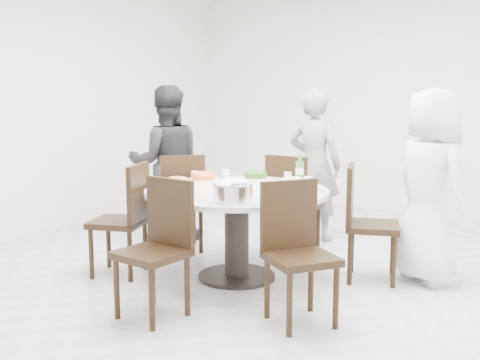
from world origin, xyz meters
The scene contains 23 objects.
floor centered at (0.00, 0.00, 0.00)m, with size 6.00×6.00×0.01m, color #BABABF.
wall_back centered at (0.00, 3.00, 1.40)m, with size 6.00×0.01×2.80m, color white.
wall_left centered at (-3.00, 0.00, 1.40)m, with size 0.01×6.00×2.80m, color white.
dining_table centered at (-0.33, -0.34, 0.38)m, with size 1.50×1.50×0.75m, color silver.
chair_ne centered at (0.63, 0.21, 0.47)m, with size 0.42×0.42×0.95m, color black.
chair_n centered at (-0.29, 0.62, 0.47)m, with size 0.42×0.42×0.95m, color black.
chair_nw centered at (-1.26, 0.09, 0.47)m, with size 0.42×0.42×0.95m, color black.
chair_sw centered at (-1.22, -0.80, 0.47)m, with size 0.42×0.42×0.95m, color black.
chair_s centered at (-0.35, -1.38, 0.47)m, with size 0.42×0.42×0.95m, color black.
chair_se centered at (0.56, -0.92, 0.47)m, with size 0.42×0.42×0.95m, color black.
diner_right centered at (1.02, 0.44, 0.78)m, with size 0.77×0.50×1.57m, color silver.
diner_middle centered at (-0.36, 1.17, 0.78)m, with size 0.57×0.37×1.56m, color black.
diner_left centered at (-1.66, 0.38, 0.79)m, with size 0.77×0.60×1.59m, color black.
dish_greens centered at (-0.44, 0.14, 0.78)m, with size 0.26×0.26×0.07m, color white.
dish_pale centered at (0.03, -0.03, 0.78)m, with size 0.24×0.24×0.06m, color white.
dish_orange centered at (-0.77, -0.19, 0.79)m, with size 0.26×0.26×0.07m, color white.
dish_redbrown centered at (0.15, -0.50, 0.79)m, with size 0.30×0.30×0.08m, color white.
dish_tofu centered at (-0.78, -0.55, 0.78)m, with size 0.27×0.27×0.07m, color white.
rice_bowl centered at (-0.06, -0.80, 0.81)m, with size 0.29×0.29×0.13m, color silver.
soup_bowl centered at (-0.66, -0.83, 0.79)m, with size 0.28×0.28×0.09m, color white.
beverage_bottle centered at (-0.04, 0.21, 0.87)m, with size 0.07×0.07×0.24m, color #3B7D32.
tea_cups centered at (-0.29, 0.30, 0.79)m, with size 0.07×0.07×0.08m, color white.
chopsticks centered at (-0.30, 0.34, 0.76)m, with size 0.24×0.04×0.01m, color tan, non-canonical shape.
Camera 1 is at (2.30, -4.39, 1.59)m, focal length 45.00 mm.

